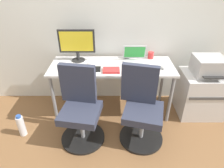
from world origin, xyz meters
name	(u,v)px	position (x,y,z in m)	size (l,w,h in m)	color
ground_plane	(112,109)	(0.00, 0.00, 0.00)	(5.28, 5.28, 0.00)	brown
back_wall	(112,15)	(0.00, 0.38, 1.30)	(4.40, 0.04, 2.60)	silver
desk	(112,70)	(0.00, 0.00, 0.67)	(1.64, 0.59, 0.74)	silver
office_chair_left	(80,109)	(-0.37, -0.52, 0.42)	(0.54, 0.54, 0.94)	black
office_chair_right	(141,109)	(0.35, -0.52, 0.42)	(0.54, 0.54, 0.94)	black
side_cabinet	(201,94)	(1.26, -0.05, 0.32)	(0.60, 0.50, 0.63)	silver
printer	(209,66)	(1.26, -0.05, 0.75)	(0.38, 0.40, 0.24)	#B7B7B7
water_bottle_on_floor	(21,126)	(-1.15, -0.51, 0.15)	(0.09, 0.09, 0.31)	white
desktop_monitor	(77,43)	(-0.47, 0.16, 0.99)	(0.48, 0.18, 0.43)	#262626
open_laptop	(135,59)	(0.31, 0.09, 0.79)	(0.31, 0.29, 0.22)	silver
keyboard_by_monitor	(74,72)	(-0.47, -0.22, 0.75)	(0.34, 0.12, 0.02)	#515156
keyboard_by_laptop	(137,72)	(0.30, -0.22, 0.75)	(0.34, 0.12, 0.02)	#515156
mouse_by_monitor	(163,67)	(0.65, -0.09, 0.76)	(0.06, 0.10, 0.03)	#B7B7B7
mouse_by_laptop	(89,64)	(-0.30, -0.01, 0.76)	(0.06, 0.10, 0.03)	#B7B7B7
coffee_mug	(151,55)	(0.55, 0.23, 0.79)	(0.08, 0.08, 0.09)	red
pen_cup	(127,55)	(0.21, 0.24, 0.79)	(0.07, 0.07, 0.10)	slate
phone_near_monitor	(98,69)	(-0.18, -0.12, 0.75)	(0.07, 0.14, 0.01)	black
notebook	(111,70)	(-0.01, -0.16, 0.75)	(0.21, 0.15, 0.03)	red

